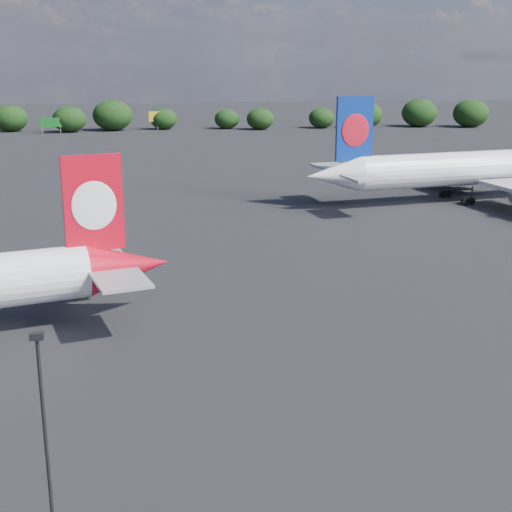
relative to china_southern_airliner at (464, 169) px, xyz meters
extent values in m
plane|color=black|center=(-55.72, -6.13, -4.84)|extent=(500.00, 500.00, 0.00)
cone|color=red|center=(-48.74, -42.63, -0.52)|extent=(7.80, 5.95, 4.33)
cube|color=red|center=(-51.25, -43.29, 5.02)|extent=(4.71, 1.64, 7.79)
ellipsoid|color=white|center=(-51.18, -43.54, 4.86)|extent=(3.56, 1.10, 3.98)
ellipsoid|color=white|center=(-51.31, -43.04, 4.86)|extent=(3.56, 1.10, 3.98)
cube|color=#A1A3A9|center=(-49.19, -47.67, -0.17)|extent=(5.09, 6.01, 0.26)
cube|color=#A1A3A9|center=(-51.63, -38.47, -0.17)|extent=(5.09, 6.01, 0.26)
cylinder|color=white|center=(1.68, 0.28, 0.16)|extent=(38.30, 11.07, 5.00)
cone|color=white|center=(-21.01, -3.44, 0.16)|extent=(8.70, 6.23, 5.00)
cube|color=navy|center=(-18.05, -2.96, 6.56)|extent=(5.51, 1.38, 9.00)
ellipsoid|color=red|center=(-18.00, -3.25, 6.38)|extent=(4.18, 0.88, 4.60)
ellipsoid|color=red|center=(-18.10, -2.66, 6.38)|extent=(4.18, 0.88, 4.60)
cube|color=#A1A3A9|center=(-18.15, -8.54, 0.56)|extent=(5.41, 6.65, 0.30)
cube|color=#A1A3A9|center=(-19.93, 2.31, 0.56)|extent=(5.41, 6.65, 0.30)
cube|color=#A1A3A9|center=(1.55, 13.42, -1.44)|extent=(9.64, 20.78, 0.55)
cylinder|color=#A1A3A9|center=(4.34, 8.81, -2.74)|extent=(5.37, 3.47, 2.70)
cube|color=#A1A3A9|center=(4.34, 8.81, -2.04)|extent=(2.22, 0.65, 1.20)
cylinder|color=black|center=(0.19, -3.01, -3.34)|extent=(0.32, 0.32, 2.50)
cylinder|color=black|center=(0.19, -3.01, -4.29)|extent=(1.16, 0.62, 1.10)
cylinder|color=black|center=(-0.89, -3.19, -4.29)|extent=(1.16, 0.62, 1.10)
cylinder|color=black|center=(-0.78, 2.91, -3.34)|extent=(0.32, 0.32, 2.50)
cylinder|color=black|center=(-0.78, 2.91, -4.29)|extent=(1.16, 0.62, 1.10)
cylinder|color=black|center=(-1.86, 2.73, -4.29)|extent=(1.16, 0.62, 1.10)
cylinder|color=black|center=(-51.39, -73.24, 0.33)|extent=(0.16, 0.16, 10.33)
cube|color=black|center=(-51.39, -73.24, 5.64)|extent=(0.55, 0.30, 0.28)
cube|color=#13601C|center=(-73.72, 109.87, -1.64)|extent=(6.00, 0.30, 2.60)
cylinder|color=gray|center=(-76.22, 109.87, -3.84)|extent=(0.20, 0.20, 2.00)
cylinder|color=gray|center=(-71.22, 109.87, -3.84)|extent=(0.20, 0.20, 2.00)
cube|color=gold|center=(-43.72, 115.87, -0.84)|extent=(5.00, 0.30, 3.00)
cylinder|color=gray|center=(-43.72, 115.87, -3.59)|extent=(0.30, 0.30, 2.50)
ellipsoid|color=black|center=(-86.11, 117.79, -0.99)|extent=(10.01, 8.47, 7.70)
ellipsoid|color=black|center=(-68.94, 113.19, -1.13)|extent=(9.66, 8.17, 7.43)
ellipsoid|color=black|center=(-56.77, 116.45, -0.36)|extent=(11.64, 9.85, 8.96)
ellipsoid|color=black|center=(-41.83, 117.82, -1.73)|extent=(8.09, 6.85, 6.23)
ellipsoid|color=black|center=(-22.85, 116.84, -1.91)|extent=(7.62, 6.45, 5.86)
ellipsoid|color=black|center=(-13.26, 112.77, -1.66)|extent=(8.28, 7.01, 6.37)
ellipsoid|color=black|center=(5.94, 114.46, -1.77)|extent=(7.98, 6.75, 6.14)
ellipsoid|color=black|center=(19.11, 112.46, -0.79)|extent=(10.54, 8.92, 8.10)
ellipsoid|color=black|center=(37.00, 114.20, -0.57)|extent=(11.11, 9.40, 8.55)
ellipsoid|color=black|center=(52.19, 110.44, -0.55)|extent=(11.16, 9.44, 8.58)
camera|label=1|loc=(-46.71, -100.53, 16.33)|focal=50.00mm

